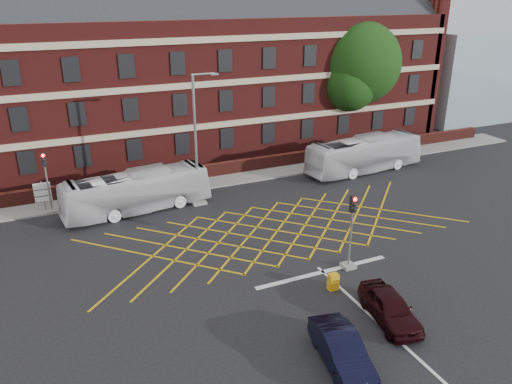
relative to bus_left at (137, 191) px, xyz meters
name	(u,v)px	position (x,y,z in m)	size (l,w,h in m)	color
ground	(292,244)	(7.37, -8.78, -1.41)	(120.00, 120.00, 0.00)	black
victorian_building	(184,65)	(7.62, 13.22, 6.43)	(51.00, 12.17, 20.40)	#561716
boundary_wall	(217,170)	(7.37, 4.22, -0.86)	(56.00, 0.50, 1.10)	#4D1A14
far_pavement	(222,179)	(7.37, 3.22, -1.35)	(60.00, 3.00, 0.12)	slate
glass_block	(464,74)	(41.37, 12.22, 3.59)	(14.00, 10.00, 10.00)	#99B2BF
box_junction_hatching	(278,230)	(7.37, -6.78, -1.40)	(11.50, 0.12, 0.02)	#CC990C
stop_line	(323,272)	(7.37, -12.28, -1.40)	(8.00, 0.30, 0.02)	silver
centre_line	(402,344)	(7.37, -18.78, -1.40)	(0.15, 14.00, 0.02)	silver
bus_left	(137,191)	(0.00, 0.00, 0.00)	(2.37, 10.11, 2.82)	silver
bus_right	(364,154)	(19.01, 0.38, 0.06)	(2.47, 10.55, 2.94)	silver
car_navy	(342,350)	(4.29, -18.72, -0.72)	(1.46, 4.19, 1.38)	black
car_maroon	(390,307)	(7.92, -17.15, -0.72)	(1.63, 4.05, 1.38)	black
deciduous_tree	(359,69)	(23.30, 8.01, 5.78)	(7.95, 7.82, 11.65)	black
traffic_light_near	(350,239)	(8.89, -12.42, 0.36)	(0.70, 0.70, 4.27)	slate
traffic_light_far	(48,188)	(-5.47, 2.10, 0.36)	(0.70, 0.70, 4.27)	slate
street_lamp	(197,161)	(4.24, -0.51, 1.75)	(2.25, 1.00, 9.13)	slate
direction_signs	(43,193)	(-5.87, 2.38, -0.03)	(1.10, 0.16, 2.20)	gray
utility_cabinet	(333,282)	(6.96, -13.91, -0.97)	(0.50, 0.38, 0.88)	orange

